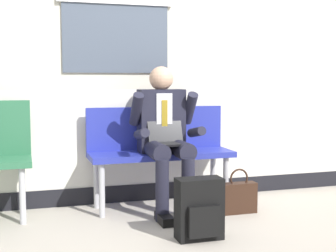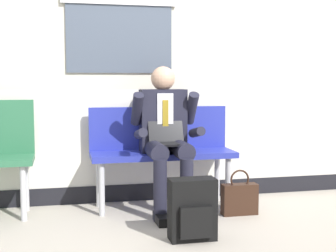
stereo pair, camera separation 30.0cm
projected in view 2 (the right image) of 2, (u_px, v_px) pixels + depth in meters
The scene contains 6 objects.
ground_plane at pixel (170, 216), 3.97m from camera, with size 18.00×18.00×0.00m, color #B2A899.
station_wall at pixel (155, 61), 4.45m from camera, with size 5.15×0.17×2.63m.
bench_with_person at pixel (161, 146), 4.26m from camera, with size 1.27×0.42×0.89m.
person_seated at pixel (166, 134), 4.05m from camera, with size 0.57×0.70×1.25m.
backpack at pixel (193, 210), 3.36m from camera, with size 0.33×0.20×0.44m.
handbag at pixel (239, 198), 4.00m from camera, with size 0.30×0.10×0.39m.
Camera 2 is at (-0.87, -3.77, 1.14)m, focal length 50.71 mm.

